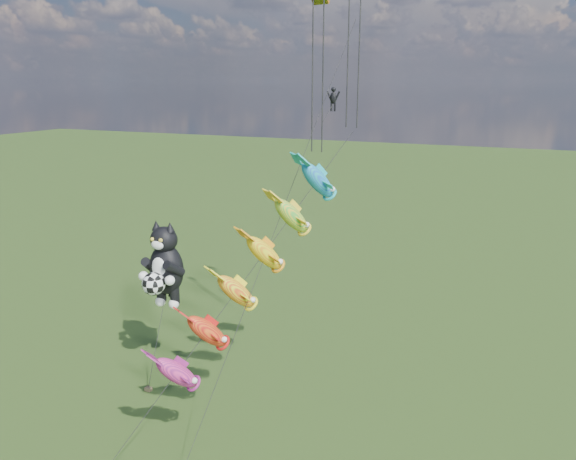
% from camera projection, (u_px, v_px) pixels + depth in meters
% --- Properties ---
extents(ground, '(300.00, 300.00, 0.00)m').
position_uv_depth(ground, '(71.00, 378.00, 36.57)').
color(ground, '#19340D').
extents(cat_kite_rig, '(2.62, 4.18, 10.24)m').
position_uv_depth(cat_kite_rig, '(164.00, 265.00, 35.70)').
color(cat_kite_rig, brown).
rests_on(cat_kite_rig, ground).
extents(fish_windsock_rig, '(8.38, 13.71, 16.01)m').
position_uv_depth(fish_windsock_rig, '(250.00, 272.00, 29.44)').
color(fish_windsock_rig, brown).
rests_on(fish_windsock_rig, ground).
extents(parafoil_rig, '(3.84, 17.35, 25.00)m').
position_uv_depth(parafoil_rig, '(331.00, 78.00, 33.27)').
color(parafoil_rig, brown).
rests_on(parafoil_rig, ground).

